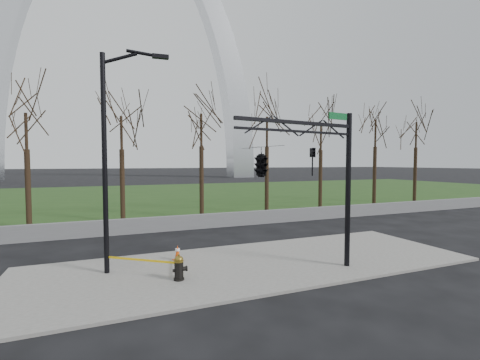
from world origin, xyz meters
name	(u,v)px	position (x,y,z in m)	size (l,w,h in m)	color
ground	(255,265)	(0.00, 0.00, 0.00)	(500.00, 500.00, 0.00)	black
sidewalk	(255,264)	(0.00, 0.00, 0.05)	(18.00, 6.00, 0.10)	slate
grass_strip	(154,196)	(0.00, 30.00, 0.03)	(120.00, 40.00, 0.06)	#1F3D16
guardrail	(201,221)	(0.00, 8.00, 0.45)	(60.00, 0.30, 0.90)	#59595B
gateway_arch	(128,48)	(0.00, 75.00, 32.50)	(66.00, 6.00, 65.00)	silver
tree_row	(200,159)	(1.07, 12.00, 4.36)	(48.14, 4.00, 8.72)	black
fire_hydrant	(179,268)	(-3.21, -0.77, 0.51)	(0.55, 0.36, 0.89)	black
traffic_cone	(178,253)	(-2.80, 1.53, 0.41)	(0.41, 0.41, 0.62)	#DE440B
street_light	(111,147)	(-5.28, 0.93, 4.69)	(2.39, 0.39, 8.21)	black
traffic_signal_mast	(280,162)	(-0.03, -2.09, 4.15)	(5.07, 2.53, 6.00)	black
caution_tape	(159,262)	(-3.75, 0.22, 0.52)	(2.71, 2.31, 0.45)	yellow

